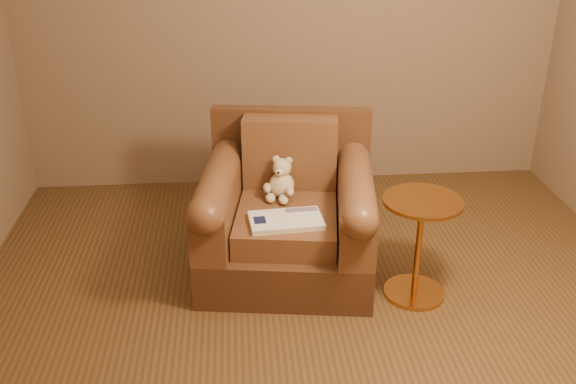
{
  "coord_description": "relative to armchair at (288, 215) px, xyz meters",
  "views": [
    {
      "loc": [
        -0.43,
        -2.7,
        2.14
      ],
      "look_at": [
        -0.14,
        0.61,
        0.55
      ],
      "focal_mm": 40.0,
      "sensor_mm": 36.0,
      "label": 1
    }
  ],
  "objects": [
    {
      "name": "armchair",
      "position": [
        0.0,
        0.0,
        0.0
      ],
      "size": [
        1.12,
        1.08,
        0.9
      ],
      "rotation": [
        0.0,
        0.0,
        -0.14
      ],
      "color": "#4A2B18",
      "rests_on": "floor"
    },
    {
      "name": "teddy_bear",
      "position": [
        -0.03,
        0.09,
        0.18
      ],
      "size": [
        0.19,
        0.22,
        0.26
      ],
      "rotation": [
        0.0,
        0.0,
        -0.39
      ],
      "color": "beige",
      "rests_on": "armchair"
    },
    {
      "name": "guidebook",
      "position": [
        -0.03,
        -0.25,
        0.1
      ],
      "size": [
        0.43,
        0.28,
        0.03
      ],
      "rotation": [
        0.0,
        0.0,
        0.08
      ],
      "color": "beige",
      "rests_on": "armchair"
    },
    {
      "name": "floor",
      "position": [
        0.14,
        -0.7,
        -0.35
      ],
      "size": [
        4.0,
        4.0,
        0.0
      ],
      "primitive_type": "plane",
      "color": "brown",
      "rests_on": "ground"
    },
    {
      "name": "side_table",
      "position": [
        0.7,
        -0.38,
        -0.02
      ],
      "size": [
        0.44,
        0.44,
        0.61
      ],
      "color": "#BC7B33",
      "rests_on": "floor"
    }
  ]
}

